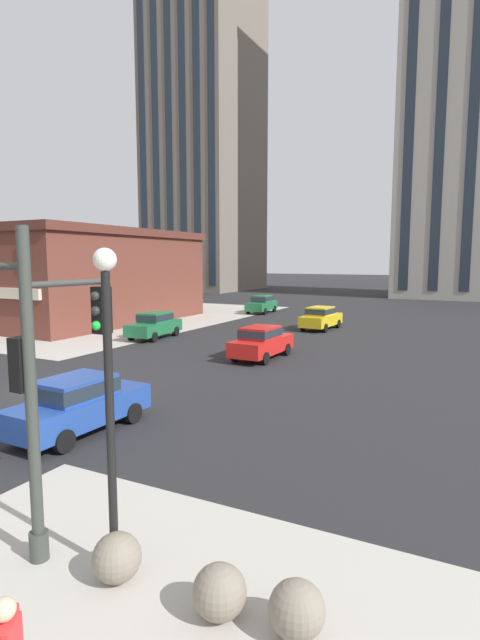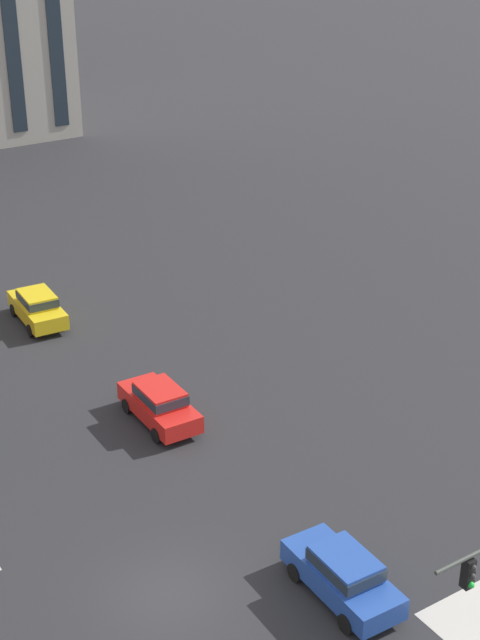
% 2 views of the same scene
% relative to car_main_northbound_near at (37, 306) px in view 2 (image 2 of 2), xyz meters
% --- Properties ---
extents(ground_plane, '(320.00, 320.00, 0.00)m').
position_rel_car_main_northbound_near_xyz_m(ground_plane, '(-4.33, -21.01, -0.92)').
color(ground_plane, '#262628').
extents(car_main_northbound_near, '(2.10, 4.50, 1.68)m').
position_rel_car_main_northbound_near_xyz_m(car_main_northbound_near, '(0.00, 0.00, 0.00)').
color(car_main_northbound_near, gold).
rests_on(car_main_northbound_near, ground).
extents(car_cross_eastbound, '(1.98, 4.45, 1.68)m').
position_rel_car_main_northbound_near_xyz_m(car_cross_eastbound, '(0.29, -24.14, 0.00)').
color(car_cross_eastbound, '#23479E').
rests_on(car_cross_eastbound, ground).
extents(car_main_mid, '(1.97, 4.44, 1.68)m').
position_rel_car_main_northbound_near_xyz_m(car_main_mid, '(0.54, -11.72, 0.00)').
color(car_main_mid, red).
rests_on(car_main_mid, ground).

